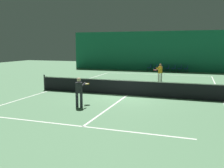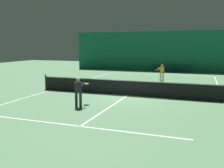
% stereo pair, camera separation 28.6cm
% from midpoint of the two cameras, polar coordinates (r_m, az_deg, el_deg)
% --- Properties ---
extents(ground_plane, '(60.00, 60.00, 0.00)m').
position_cam_midpoint_polar(ground_plane, '(15.53, 4.08, -2.60)').
color(ground_plane, '#56845B').
extents(backdrop_curtain, '(23.00, 0.12, 4.79)m').
position_cam_midpoint_polar(backdrop_curtain, '(30.80, 12.28, 7.33)').
color(backdrop_curtain, '#196B4C').
rests_on(backdrop_curtain, ground).
extents(court_line_baseline_far, '(11.00, 0.10, 0.00)m').
position_cam_midpoint_polar(court_line_baseline_far, '(27.05, 10.98, 2.12)').
color(court_line_baseline_far, white).
rests_on(court_line_baseline_far, ground).
extents(court_line_service_far, '(8.25, 0.10, 0.00)m').
position_cam_midpoint_polar(court_line_service_far, '(21.68, 8.71, 0.56)').
color(court_line_service_far, white).
rests_on(court_line_service_far, ground).
extents(court_line_service_near, '(8.25, 0.10, 0.00)m').
position_cam_midpoint_polar(court_line_service_near, '(9.73, -6.41, -9.58)').
color(court_line_service_near, white).
rests_on(court_line_service_near, ground).
extents(court_line_sideline_left, '(0.10, 23.80, 0.00)m').
position_cam_midpoint_polar(court_line_sideline_left, '(17.80, -13.21, -1.35)').
color(court_line_sideline_left, white).
rests_on(court_line_sideline_left, ground).
extents(court_line_sideline_right, '(0.10, 23.80, 0.00)m').
position_cam_midpoint_polar(court_line_sideline_right, '(15.04, 24.73, -3.77)').
color(court_line_sideline_right, white).
rests_on(court_line_sideline_right, ground).
extents(court_line_centre, '(0.10, 12.80, 0.00)m').
position_cam_midpoint_polar(court_line_centre, '(15.53, 4.08, -2.60)').
color(court_line_centre, white).
rests_on(court_line_centre, ground).
extents(tennis_net, '(12.00, 0.10, 1.07)m').
position_cam_midpoint_polar(tennis_net, '(15.44, 4.11, -0.75)').
color(tennis_net, black).
rests_on(tennis_net, ground).
extents(player_near, '(0.39, 1.28, 1.49)m').
position_cam_midpoint_polar(player_near, '(12.56, -6.99, -1.32)').
color(player_near, '#2D2D38').
rests_on(player_near, ground).
extents(player_far, '(0.72, 1.33, 1.53)m').
position_cam_midpoint_polar(player_far, '(21.61, 11.67, 2.84)').
color(player_far, beige).
rests_on(player_far, ground).
extents(courtside_chair_0, '(0.44, 0.44, 0.84)m').
position_cam_midpoint_polar(courtside_chair_0, '(30.57, 9.54, 3.81)').
color(courtside_chair_0, '#2D2D2D').
rests_on(courtside_chair_0, ground).
extents(courtside_chair_1, '(0.44, 0.44, 0.84)m').
position_cam_midpoint_polar(courtside_chair_1, '(30.45, 10.86, 3.76)').
color(courtside_chair_1, '#2D2D2D').
rests_on(courtside_chair_1, ground).
extents(courtside_chair_2, '(0.44, 0.44, 0.84)m').
position_cam_midpoint_polar(courtside_chair_2, '(30.35, 12.18, 3.70)').
color(courtside_chair_2, '#2D2D2D').
rests_on(courtside_chair_2, ground).
extents(courtside_chair_3, '(0.44, 0.44, 0.84)m').
position_cam_midpoint_polar(courtside_chair_3, '(30.26, 13.52, 3.64)').
color(courtside_chair_3, '#2D2D2D').
rests_on(courtside_chair_3, ground).
extents(courtside_chair_4, '(0.44, 0.44, 0.84)m').
position_cam_midpoint_polar(courtside_chair_4, '(30.19, 14.86, 3.58)').
color(courtside_chair_4, '#2D2D2D').
rests_on(courtside_chair_4, ground).
extents(courtside_chair_5, '(0.44, 0.44, 0.84)m').
position_cam_midpoint_polar(courtside_chair_5, '(30.14, 16.21, 3.52)').
color(courtside_chair_5, '#2D2D2D').
rests_on(courtside_chair_5, ground).
extents(courtside_chair_6, '(0.44, 0.44, 0.84)m').
position_cam_midpoint_polar(courtside_chair_6, '(30.10, 17.56, 3.45)').
color(courtside_chair_6, '#2D2D2D').
rests_on(courtside_chair_6, ground).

